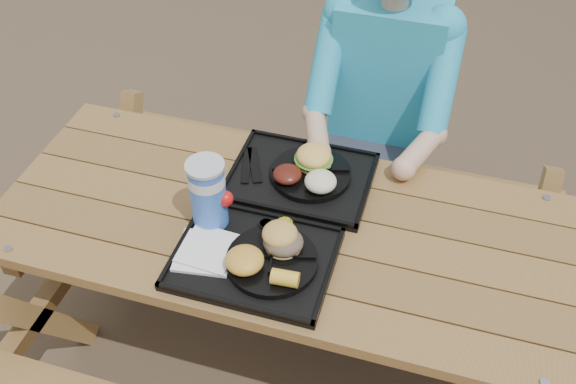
# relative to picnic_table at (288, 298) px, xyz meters

# --- Properties ---
(ground) EXTENTS (60.00, 60.00, 0.00)m
(ground) POSITION_rel_picnic_table_xyz_m (0.00, 0.00, -0.38)
(ground) COLOR #999999
(ground) RESTS_ON ground
(picnic_table) EXTENTS (1.80, 1.49, 0.75)m
(picnic_table) POSITION_rel_picnic_table_xyz_m (0.00, 0.00, 0.00)
(picnic_table) COLOR #999999
(picnic_table) RESTS_ON ground
(tray_near) EXTENTS (0.45, 0.35, 0.02)m
(tray_near) POSITION_rel_picnic_table_xyz_m (-0.05, -0.17, 0.39)
(tray_near) COLOR black
(tray_near) RESTS_ON picnic_table
(tray_far) EXTENTS (0.45, 0.35, 0.02)m
(tray_far) POSITION_rel_picnic_table_xyz_m (-0.01, 0.19, 0.39)
(tray_far) COLOR black
(tray_far) RESTS_ON picnic_table
(plate_near) EXTENTS (0.26, 0.26, 0.02)m
(plate_near) POSITION_rel_picnic_table_xyz_m (0.01, -0.18, 0.41)
(plate_near) COLOR black
(plate_near) RESTS_ON tray_near
(plate_far) EXTENTS (0.26, 0.26, 0.02)m
(plate_far) POSITION_rel_picnic_table_xyz_m (0.02, 0.20, 0.41)
(plate_far) COLOR black
(plate_far) RESTS_ON tray_far
(napkin_stack) EXTENTS (0.18, 0.18, 0.02)m
(napkin_stack) POSITION_rel_picnic_table_xyz_m (-0.19, -0.20, 0.40)
(napkin_stack) COLOR white
(napkin_stack) RESTS_ON tray_near
(soda_cup) EXTENTS (0.11, 0.11, 0.21)m
(soda_cup) POSITION_rel_picnic_table_xyz_m (-0.22, -0.07, 0.50)
(soda_cup) COLOR blue
(soda_cup) RESTS_ON tray_near
(condiment_bbq) EXTENTS (0.04, 0.04, 0.03)m
(condiment_bbq) POSITION_rel_picnic_table_xyz_m (-0.05, -0.06, 0.41)
(condiment_bbq) COLOR black
(condiment_bbq) RESTS_ON tray_near
(condiment_mustard) EXTENTS (0.05, 0.05, 0.03)m
(condiment_mustard) POSITION_rel_picnic_table_xyz_m (0.00, -0.05, 0.41)
(condiment_mustard) COLOR yellow
(condiment_mustard) RESTS_ON tray_near
(sandwich) EXTENTS (0.11, 0.11, 0.11)m
(sandwich) POSITION_rel_picnic_table_xyz_m (0.02, -0.13, 0.47)
(sandwich) COLOR gold
(sandwich) RESTS_ON plate_near
(mac_cheese) EXTENTS (0.11, 0.11, 0.05)m
(mac_cheese) POSITION_rel_picnic_table_xyz_m (-0.06, -0.23, 0.44)
(mac_cheese) COLOR gold
(mac_cheese) RESTS_ON plate_near
(corn_cob) EXTENTS (0.08, 0.08, 0.04)m
(corn_cob) POSITION_rel_picnic_table_xyz_m (0.07, -0.25, 0.44)
(corn_cob) COLOR yellow
(corn_cob) RESTS_ON plate_near
(cutlery_far) EXTENTS (0.10, 0.17, 0.01)m
(cutlery_far) POSITION_rel_picnic_table_xyz_m (-0.17, 0.20, 0.40)
(cutlery_far) COLOR black
(cutlery_far) RESTS_ON tray_far
(burger) EXTENTS (0.12, 0.12, 0.10)m
(burger) POSITION_rel_picnic_table_xyz_m (0.01, 0.24, 0.47)
(burger) COLOR #F8C357
(burger) RESTS_ON plate_far
(baked_beans) EXTENTS (0.09, 0.09, 0.04)m
(baked_beans) POSITION_rel_picnic_table_xyz_m (-0.05, 0.15, 0.44)
(baked_beans) COLOR #521910
(baked_beans) RESTS_ON plate_far
(potato_salad) EXTENTS (0.10, 0.10, 0.06)m
(potato_salad) POSITION_rel_picnic_table_xyz_m (0.06, 0.14, 0.44)
(potato_salad) COLOR #F1ECCC
(potato_salad) RESTS_ON plate_far
(diner) EXTENTS (0.48, 0.84, 1.28)m
(diner) POSITION_rel_picnic_table_xyz_m (0.16, 0.72, 0.27)
(diner) COLOR #1CCAB3
(diner) RESTS_ON ground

